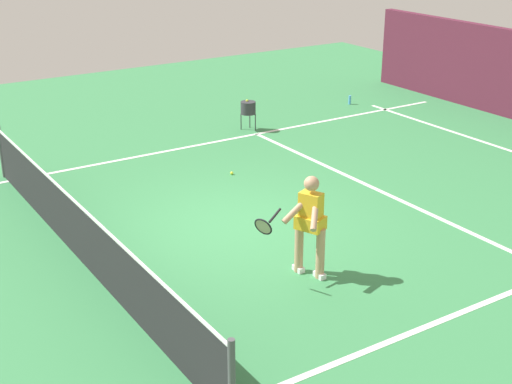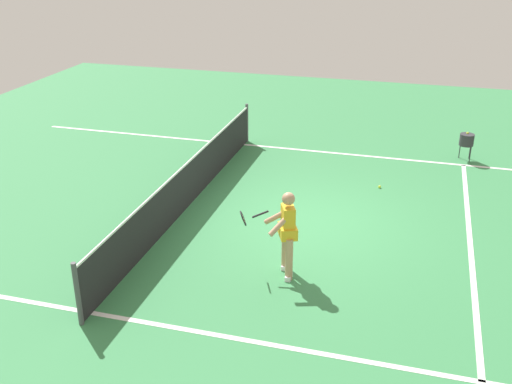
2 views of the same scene
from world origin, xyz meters
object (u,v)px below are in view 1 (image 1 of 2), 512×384
(tennis_ball_near, at_px, (232,173))
(water_bottle, at_px, (350,100))
(tennis_player, at_px, (309,223))
(ball_hopper, at_px, (248,108))

(tennis_ball_near, relative_size, water_bottle, 0.28)
(tennis_player, bearing_deg, ball_hopper, -25.35)
(tennis_player, height_order, ball_hopper, tennis_player)
(tennis_player, distance_m, tennis_ball_near, 4.51)
(tennis_ball_near, distance_m, ball_hopper, 3.18)
(tennis_player, height_order, tennis_ball_near, tennis_player)
(ball_hopper, height_order, water_bottle, ball_hopper)
(tennis_player, distance_m, ball_hopper, 7.45)
(tennis_ball_near, xyz_separation_m, ball_hopper, (2.46, -1.94, 0.51))
(tennis_ball_near, bearing_deg, water_bottle, -61.58)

